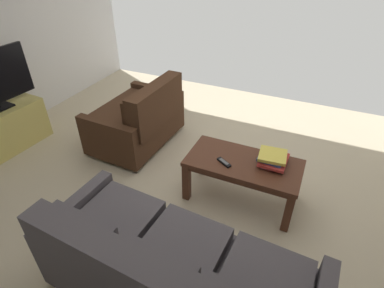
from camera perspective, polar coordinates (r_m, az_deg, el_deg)
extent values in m
cube|color=beige|center=(3.34, 0.68, -7.59)|extent=(5.66, 5.06, 0.01)
cylinder|color=black|center=(2.96, -12.75, -14.83)|extent=(0.05, 0.05, 0.06)
cylinder|color=black|center=(2.72, -22.01, -23.52)|extent=(0.05, 0.05, 0.06)
cube|color=#4C474C|center=(2.33, -2.75, -23.80)|extent=(1.74, 0.87, 0.38)
cube|color=#4C474C|center=(2.15, -2.65, -20.05)|extent=(0.56, 0.71, 0.10)
cube|color=#4C474C|center=(2.38, -14.92, -14.28)|extent=(0.56, 0.71, 0.10)
cube|color=#4C474C|center=(1.93, -6.56, -22.79)|extent=(0.51, 0.15, 0.32)
cube|color=#4C474C|center=(2.19, -19.55, -15.89)|extent=(0.51, 0.15, 0.32)
cube|color=#4C474C|center=(2.68, -20.22, -14.03)|extent=(0.15, 0.78, 0.54)
cylinder|color=black|center=(4.47, -10.68, 4.31)|extent=(0.05, 0.05, 0.06)
cylinder|color=black|center=(3.98, -17.16, -0.86)|extent=(0.05, 0.05, 0.06)
cylinder|color=black|center=(4.15, -3.33, 2.37)|extent=(0.05, 0.05, 0.06)
cylinder|color=black|center=(3.62, -9.39, -3.56)|extent=(0.05, 0.05, 0.06)
cube|color=#422819|center=(3.93, -10.40, 3.32)|extent=(0.81, 0.97, 0.36)
cube|color=#422819|center=(3.83, -11.00, 6.30)|extent=(0.71, 0.90, 0.10)
cube|color=#422819|center=(3.58, -6.72, 7.26)|extent=(0.22, 0.95, 0.49)
cube|color=#422819|center=(3.64, -8.20, 7.59)|extent=(0.15, 0.85, 0.35)
cube|color=#422819|center=(4.27, -6.46, 7.39)|extent=(0.78, 0.13, 0.52)
cube|color=#422819|center=(3.56, -15.32, 0.34)|extent=(0.78, 0.13, 0.52)
cube|color=#4C2819|center=(2.93, 9.64, -3.56)|extent=(1.07, 0.53, 0.04)
cube|color=#4C2819|center=(2.95, 9.56, -4.25)|extent=(0.99, 0.48, 0.05)
cube|color=#4C2819|center=(3.20, 18.84, -6.78)|extent=(0.07, 0.07, 0.43)
cube|color=#4C2819|center=(3.35, 2.24, -2.56)|extent=(0.07, 0.07, 0.43)
cube|color=#4C2819|center=(2.88, 17.54, -12.13)|extent=(0.07, 0.07, 0.43)
cube|color=#4C2819|center=(3.04, -0.94, -7.11)|extent=(0.07, 0.07, 0.43)
cube|color=#D8C666|center=(4.40, -31.45, 2.46)|extent=(0.48, 0.94, 0.54)
cube|color=black|center=(4.49, -32.27, 2.80)|extent=(0.07, 0.78, 0.32)
cube|color=#996699|center=(2.94, 14.84, -3.30)|extent=(0.18, 0.24, 0.03)
cube|color=#C63833|center=(2.92, 15.03, -2.92)|extent=(0.25, 0.30, 0.03)
cube|color=#385693|center=(2.91, 14.71, -2.33)|extent=(0.24, 0.25, 0.03)
cube|color=#E0CC4C|center=(2.88, 14.87, -2.06)|extent=(0.27, 0.26, 0.03)
cube|color=black|center=(2.86, 5.99, -3.44)|extent=(0.16, 0.12, 0.02)
cube|color=#59595B|center=(2.86, 6.01, -3.26)|extent=(0.11, 0.08, 0.00)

